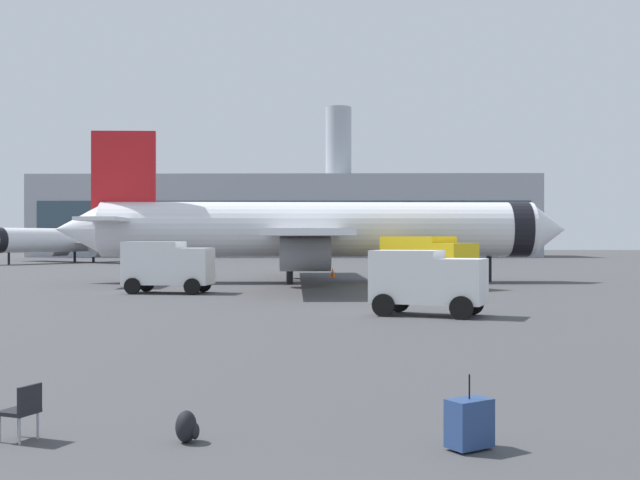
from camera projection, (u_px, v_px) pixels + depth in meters
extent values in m
cylinder|color=white|center=(319.00, 229.00, 54.63)|extent=(30.15, 5.27, 3.80)
cone|color=white|center=(548.00, 229.00, 55.16)|extent=(2.58, 3.72, 3.61)
cone|color=white|center=(79.00, 229.00, 54.10)|extent=(3.36, 3.57, 3.42)
cylinder|color=black|center=(517.00, 229.00, 55.09)|extent=(1.59, 3.94, 3.88)
cube|color=white|center=(303.00, 234.00, 62.60)|extent=(5.58, 16.22, 0.36)
cube|color=white|center=(306.00, 233.00, 46.61)|extent=(5.58, 16.22, 0.36)
cylinder|color=gray|center=(303.00, 251.00, 60.10)|extent=(3.30, 2.36, 2.20)
cylinder|color=gray|center=(305.00, 254.00, 49.11)|extent=(3.30, 2.36, 2.20)
cube|color=red|center=(124.00, 177.00, 54.19)|extent=(4.41, 0.58, 6.40)
cube|color=white|center=(126.00, 222.00, 57.38)|extent=(2.89, 6.12, 0.24)
cube|color=white|center=(105.00, 219.00, 50.98)|extent=(2.89, 6.12, 0.24)
cylinder|color=black|center=(489.00, 269.00, 55.03)|extent=(0.36, 0.36, 1.80)
cylinder|color=black|center=(290.00, 268.00, 56.97)|extent=(0.44, 0.44, 1.80)
cylinder|color=black|center=(290.00, 271.00, 52.18)|extent=(0.44, 0.44, 1.80)
cylinder|color=white|center=(74.00, 240.00, 98.97)|extent=(15.22, 20.76, 2.92)
cone|color=white|center=(149.00, 240.00, 109.44)|extent=(3.55, 3.50, 2.62)
cube|color=white|center=(111.00, 242.00, 96.10)|extent=(12.25, 9.89, 0.28)
cube|color=white|center=(49.00, 242.00, 103.10)|extent=(12.25, 9.89, 0.28)
cylinder|color=gray|center=(101.00, 250.00, 97.20)|extent=(2.77, 2.98, 1.69)
cylinder|color=gray|center=(58.00, 249.00, 102.01)|extent=(2.77, 2.98, 1.69)
cube|color=red|center=(136.00, 220.00, 107.47)|extent=(2.11, 2.96, 4.91)
cube|color=white|center=(151.00, 237.00, 106.40)|extent=(4.94, 4.22, 0.18)
cube|color=white|center=(126.00, 237.00, 109.19)|extent=(4.94, 4.22, 0.18)
cylinder|color=black|center=(9.00, 259.00, 91.41)|extent=(0.28, 0.28, 1.38)
cylinder|color=black|center=(93.00, 257.00, 99.19)|extent=(0.34, 0.34, 1.38)
cylinder|color=black|center=(75.00, 257.00, 101.28)|extent=(0.34, 0.34, 1.38)
cube|color=white|center=(196.00, 266.00, 43.68)|extent=(1.89, 2.36, 2.04)
cube|color=#1E232D|center=(208.00, 258.00, 43.59)|extent=(0.28, 1.98, 0.84)
cube|color=white|center=(154.00, 263.00, 43.95)|extent=(3.32, 2.50, 2.40)
cylinder|color=black|center=(203.00, 284.00, 44.81)|extent=(0.92, 0.31, 0.90)
cylinder|color=black|center=(192.00, 287.00, 42.52)|extent=(0.92, 0.31, 0.90)
cylinder|color=black|center=(146.00, 284.00, 45.20)|extent=(0.92, 0.31, 0.90)
cylinder|color=black|center=(132.00, 286.00, 42.91)|extent=(0.92, 0.31, 0.90)
cube|color=yellow|center=(456.00, 262.00, 46.85)|extent=(2.91, 2.86, 2.29)
cube|color=#1E232D|center=(465.00, 253.00, 46.31)|extent=(1.65, 1.51, 0.95)
cube|color=yellow|center=(418.00, 258.00, 49.11)|extent=(4.68, 4.81, 2.70)
cylinder|color=black|center=(468.00, 281.00, 47.72)|extent=(0.77, 0.81, 0.90)
cylinder|color=black|center=(441.00, 283.00, 46.07)|extent=(0.77, 0.81, 0.90)
cylinder|color=black|center=(416.00, 279.00, 50.88)|extent=(0.77, 0.81, 0.90)
cylinder|color=black|center=(389.00, 280.00, 49.23)|extent=(0.77, 0.81, 0.90)
cube|color=white|center=(461.00, 281.00, 30.60)|extent=(2.37, 2.50, 1.78)
cube|color=#1E232D|center=(481.00, 271.00, 30.32)|extent=(0.73, 1.71, 0.74)
cube|color=white|center=(407.00, 276.00, 31.44)|extent=(3.19, 2.82, 2.10)
cylinder|color=black|center=(472.00, 304.00, 31.49)|extent=(0.92, 0.53, 0.90)
cylinder|color=black|center=(461.00, 308.00, 29.55)|extent=(0.92, 0.53, 0.90)
cylinder|color=black|center=(399.00, 301.00, 32.66)|extent=(0.92, 0.53, 0.90)
cylinder|color=black|center=(383.00, 305.00, 30.72)|extent=(0.92, 0.53, 0.90)
cube|color=#F2590C|center=(333.00, 277.00, 61.73)|extent=(0.44, 0.44, 0.04)
cone|color=#F2590C|center=(333.00, 272.00, 61.73)|extent=(0.36, 0.36, 0.73)
cylinder|color=white|center=(333.00, 272.00, 61.72)|extent=(0.23, 0.23, 0.10)
cube|color=#F2590C|center=(475.00, 287.00, 49.28)|extent=(0.44, 0.44, 0.04)
cone|color=#F2590C|center=(475.00, 281.00, 49.28)|extent=(0.36, 0.36, 0.68)
cylinder|color=white|center=(475.00, 281.00, 49.28)|extent=(0.23, 0.23, 0.10)
cube|color=#F2590C|center=(393.00, 301.00, 37.96)|extent=(0.44, 0.44, 0.04)
cone|color=#F2590C|center=(393.00, 295.00, 37.96)|extent=(0.36, 0.36, 0.56)
cylinder|color=white|center=(393.00, 295.00, 37.96)|extent=(0.23, 0.23, 0.10)
cube|color=navy|center=(469.00, 423.00, 11.40)|extent=(0.75, 0.69, 0.70)
cylinder|color=black|center=(469.00, 387.00, 11.39)|extent=(0.02, 0.02, 0.36)
cylinder|color=black|center=(481.00, 445.00, 11.52)|extent=(0.07, 0.08, 0.08)
cylinder|color=black|center=(458.00, 449.00, 11.28)|extent=(0.07, 0.08, 0.08)
ellipsoid|color=black|center=(186.00, 427.00, 11.81)|extent=(0.32, 0.40, 0.48)
ellipsoid|color=black|center=(195.00, 431.00, 11.81)|extent=(0.12, 0.28, 0.24)
cube|color=black|center=(19.00, 412.00, 11.91)|extent=(0.62, 0.62, 0.06)
cube|color=black|center=(30.00, 398.00, 11.83)|extent=(0.22, 0.47, 0.40)
cylinder|color=#999EA5|center=(0.00, 428.00, 11.80)|extent=(0.04, 0.04, 0.44)
cylinder|color=#999EA5|center=(18.00, 422.00, 12.16)|extent=(0.04, 0.04, 0.44)
cylinder|color=#999EA5|center=(20.00, 430.00, 11.66)|extent=(0.04, 0.04, 0.44)
cylinder|color=#999EA5|center=(38.00, 425.00, 12.02)|extent=(0.04, 0.04, 0.44)
cube|color=#9EA3AD|center=(286.00, 217.00, 134.07)|extent=(83.44, 17.36, 13.47)
cube|color=#334756|center=(283.00, 220.00, 125.35)|extent=(79.27, 0.10, 6.06)
cylinder|color=#9EA3AD|center=(339.00, 142.00, 133.89)|extent=(4.40, 4.40, 12.00)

